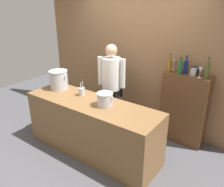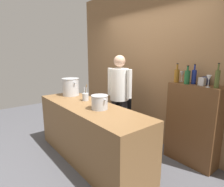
{
  "view_description": "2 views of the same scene",
  "coord_description": "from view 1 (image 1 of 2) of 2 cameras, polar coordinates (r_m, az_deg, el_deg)",
  "views": [
    {
      "loc": [
        2.18,
        -2.47,
        2.41
      ],
      "look_at": [
        0.11,
        0.39,
        0.94
      ],
      "focal_mm": 37.47,
      "sensor_mm": 36.0,
      "label": 1
    },
    {
      "loc": [
        2.41,
        -1.48,
        1.71
      ],
      "look_at": [
        0.07,
        0.4,
        1.05
      ],
      "focal_mm": 30.24,
      "sensor_mm": 36.0,
      "label": 2
    }
  ],
  "objects": [
    {
      "name": "wine_bottle_green",
      "position": [
        3.95,
        16.31,
        6.13
      ],
      "size": [
        0.08,
        0.08,
        0.27
      ],
      "color": "#1E592D",
      "rests_on": "bar_cabinet"
    },
    {
      "name": "wine_glass_wide",
      "position": [
        4.16,
        14.74,
        7.21
      ],
      "size": [
        0.07,
        0.07,
        0.17
      ],
      "color": "silver",
      "rests_on": "bar_cabinet"
    },
    {
      "name": "spice_tin_navy",
      "position": [
        4.05,
        19.69,
        5.36
      ],
      "size": [
        0.09,
        0.09,
        0.11
      ],
      "primitive_type": "cube",
      "color": "navy",
      "rests_on": "bar_cabinet"
    },
    {
      "name": "wine_bottle_olive",
      "position": [
        3.84,
        22.23,
        5.19
      ],
      "size": [
        0.06,
        0.06,
        0.33
      ],
      "color": "#475123",
      "rests_on": "bar_cabinet"
    },
    {
      "name": "brick_back_panel",
      "position": [
        4.53,
        6.46,
        10.86
      ],
      "size": [
        4.4,
        0.1,
        3.0
      ],
      "primitive_type": "cube",
      "color": "olive",
      "rests_on": "ground_plane"
    },
    {
      "name": "bar_cabinet",
      "position": [
        4.22,
        17.13,
        -3.55
      ],
      "size": [
        0.76,
        0.32,
        1.25
      ],
      "primitive_type": "cube",
      "color": "brown",
      "rests_on": "ground_plane"
    },
    {
      "name": "utensil_crock",
      "position": [
        3.87,
        -7.41,
        0.53
      ],
      "size": [
        0.1,
        0.1,
        0.28
      ],
      "color": "#B7BABF",
      "rests_on": "prep_counter"
    },
    {
      "name": "ground_plane",
      "position": [
        4.08,
        -4.64,
        -13.69
      ],
      "size": [
        8.0,
        8.0,
        0.0
      ],
      "primitive_type": "plane",
      "color": "#4C4C51"
    },
    {
      "name": "wine_bottle_amber",
      "position": [
        4.03,
        13.91,
        6.74
      ],
      "size": [
        0.08,
        0.08,
        0.29
      ],
      "color": "#8C5919",
      "rests_on": "bar_cabinet"
    },
    {
      "name": "spice_tin_silver",
      "position": [
        3.95,
        19.28,
        5.0
      ],
      "size": [
        0.08,
        0.08,
        0.11
      ],
      "primitive_type": "cube",
      "color": "#B2B2B7",
      "rests_on": "bar_cabinet"
    },
    {
      "name": "stockpot_small",
      "position": [
        3.46,
        -1.75,
        -1.45
      ],
      "size": [
        0.31,
        0.25,
        0.2
      ],
      "color": "#B7BABF",
      "rests_on": "prep_counter"
    },
    {
      "name": "wine_bottle_cobalt",
      "position": [
        4.0,
        17.57,
        6.26
      ],
      "size": [
        0.07,
        0.07,
        0.3
      ],
      "color": "navy",
      "rests_on": "bar_cabinet"
    },
    {
      "name": "wine_glass_short",
      "position": [
        3.83,
        20.77,
        5.28
      ],
      "size": [
        0.07,
        0.07,
        0.17
      ],
      "color": "silver",
      "rests_on": "bar_cabinet"
    },
    {
      "name": "prep_counter",
      "position": [
        3.83,
        -4.85,
        -8.26
      ],
      "size": [
        2.27,
        0.7,
        0.9
      ],
      "primitive_type": "cube",
      "color": "brown",
      "rests_on": "ground_plane"
    },
    {
      "name": "stockpot_large",
      "position": [
        4.2,
        -12.85,
        3.29
      ],
      "size": [
        0.38,
        0.32,
        0.33
      ],
      "color": "#B7BABF",
      "rests_on": "prep_counter"
    },
    {
      "name": "chef",
      "position": [
        4.26,
        -0.14,
        2.76
      ],
      "size": [
        0.52,
        0.39,
        1.66
      ],
      "rotation": [
        0.0,
        0.0,
        3.36
      ],
      "color": "black",
      "rests_on": "ground_plane"
    }
  ]
}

